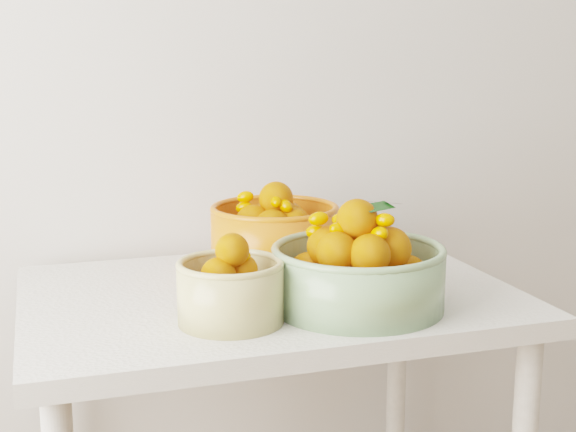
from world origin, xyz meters
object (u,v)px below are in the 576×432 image
Objects in this scene: bowl_green at (358,271)px; table at (269,334)px; bowl_cream at (230,289)px; bowl_orange at (274,237)px.

table is at bearing 128.47° from bowl_green.
bowl_orange reaches higher than bowl_cream.
table is at bearing 54.52° from bowl_cream.
bowl_green is at bearing -74.71° from bowl_orange.
table is 0.27m from bowl_cream.
bowl_orange is at bearing 105.29° from bowl_green.
bowl_orange is (-0.08, 0.29, 0.01)m from bowl_green.
bowl_orange is (0.17, 0.30, 0.02)m from bowl_cream.
table is 3.33× the size of bowl_orange.
bowl_cream is at bearing -178.06° from bowl_green.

